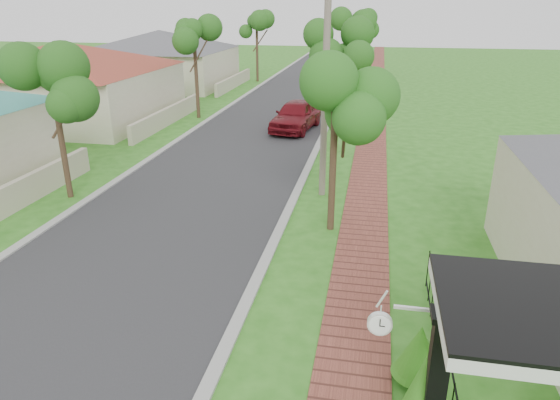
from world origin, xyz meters
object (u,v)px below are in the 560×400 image
Objects in this scene: utility_pole at (325,87)px; station_clock at (383,322)px; parked_car_white at (330,95)px; parked_car_red at (296,115)px; near_tree at (335,106)px; porch_post at (435,389)px.

utility_pole is 10.99m from station_clock.
parked_car_white is 18.18m from utility_pole.
station_clock is at bearing -78.78° from utility_pole.
utility_pole is 7.39× the size of station_clock.
utility_pole is at bearing -67.06° from parked_car_red.
near_tree is 0.63× the size of utility_pole.
porch_post is at bearing -74.94° from utility_pole.
near_tree is at bearing -67.79° from parked_car_red.
porch_post reaches higher than station_clock.
near_tree is 3.06m from utility_pole.
station_clock is (4.69, -20.49, 1.12)m from parked_car_red.
porch_post is 1.26m from station_clock.
utility_pole is at bearing -82.32° from parked_car_white.
station_clock is at bearing -68.83° from parked_car_red.
near_tree reaches higher than parked_car_white.
parked_car_red is 0.62× the size of utility_pole.
parked_car_white is at bearing 97.16° from station_clock.
parked_car_white is (-4.43, 28.82, -0.43)m from porch_post.
parked_car_red reaches higher than parked_car_white.
porch_post is at bearing -73.63° from near_tree.
porch_post is at bearing -78.29° from parked_car_white.
utility_pole is at bearing 105.06° from porch_post.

